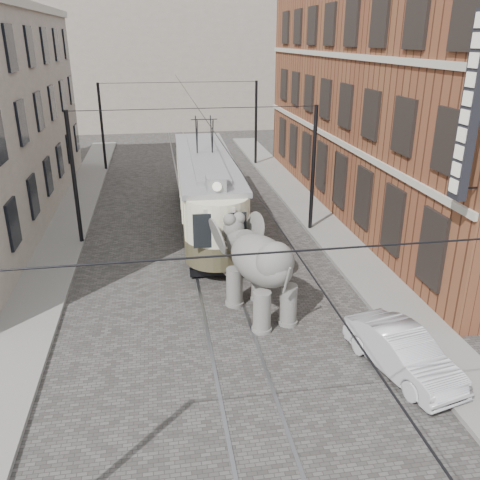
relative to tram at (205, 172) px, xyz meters
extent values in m
plane|color=#494644|center=(-0.33, -7.99, -2.62)|extent=(120.00, 120.00, 0.00)
cube|color=slate|center=(5.67, -7.99, -2.54)|extent=(2.00, 60.00, 0.15)
cube|color=slate|center=(-6.83, -7.99, -2.54)|extent=(2.00, 60.00, 0.15)
cube|color=brown|center=(10.67, 1.01, 3.38)|extent=(8.00, 26.00, 12.00)
cube|color=gray|center=(-0.33, 32.01, 4.38)|extent=(28.00, 10.00, 14.00)
imported|color=#B1B0B5|center=(4.13, -13.36, -1.98)|extent=(2.26, 4.10, 1.28)
camera|label=1|loc=(-2.29, -24.46, 6.16)|focal=38.11mm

